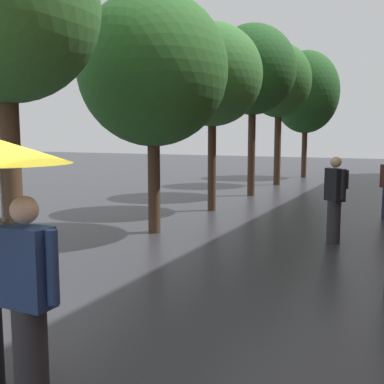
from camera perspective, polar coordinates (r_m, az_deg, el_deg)
street_tree_0 at (r=7.07m, az=-22.10°, el=20.29°), size 2.55×2.55×5.10m
street_tree_1 at (r=9.97m, az=-4.82°, el=14.67°), size 3.12×3.12×5.02m
street_tree_2 at (r=12.88m, az=2.51°, el=14.09°), size 2.70×2.70×5.06m
street_tree_3 at (r=16.20m, az=7.47°, el=14.59°), size 2.90×2.90×5.75m
street_tree_4 at (r=19.80m, az=10.64°, el=13.22°), size 2.63×2.63×5.79m
street_tree_5 at (r=23.53m, az=13.82°, el=11.79°), size 3.17×3.17×6.09m
couple_under_umbrella at (r=3.85m, az=-22.20°, el=-4.71°), size 1.08×1.08×2.07m
pedestrian_walking_far at (r=9.37m, az=17.16°, el=-0.65°), size 0.46×0.47×1.69m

